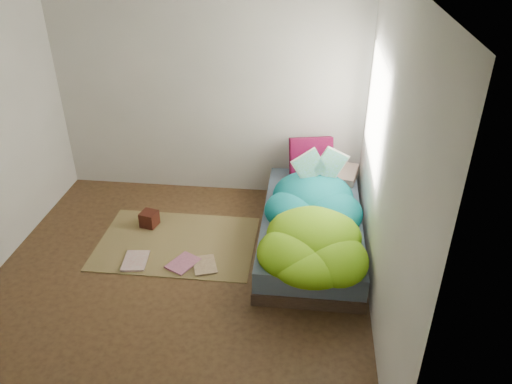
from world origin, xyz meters
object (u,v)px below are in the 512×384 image
at_px(pillow_magenta, 311,159).
at_px(floor_book_b, 174,259).
at_px(floor_book_a, 124,261).
at_px(wooden_box, 149,219).
at_px(open_book, 321,156).
at_px(bed, 311,229).

height_order(pillow_magenta, floor_book_b, pillow_magenta).
bearing_deg(floor_book_a, pillow_magenta, 30.93).
bearing_deg(wooden_box, open_book, 7.56).
relative_size(open_book, floor_book_b, 1.60).
bearing_deg(floor_book_a, bed, 10.65).
height_order(pillow_magenta, wooden_box, pillow_magenta).
height_order(open_book, floor_book_a, open_book).
height_order(open_book, wooden_box, open_book).
bearing_deg(bed, wooden_box, 176.41).
bearing_deg(bed, open_book, 80.62).
bearing_deg(floor_book_b, pillow_magenta, 72.95).
relative_size(bed, floor_book_b, 6.65).
height_order(bed, floor_book_a, bed).
bearing_deg(pillow_magenta, floor_book_a, -154.89).
distance_m(open_book, floor_book_b, 1.79).
distance_m(pillow_magenta, open_book, 0.52).
xyz_separation_m(bed, open_book, (0.06, 0.35, 0.66)).
distance_m(floor_book_a, floor_book_b, 0.49).
distance_m(pillow_magenta, floor_book_a, 2.28).
bearing_deg(bed, floor_book_a, -163.26).
bearing_deg(floor_book_b, wooden_box, 154.60).
distance_m(open_book, wooden_box, 1.95).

